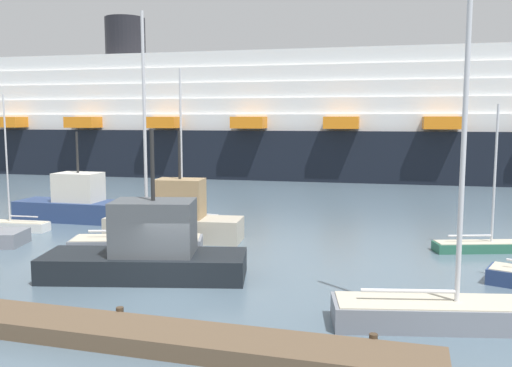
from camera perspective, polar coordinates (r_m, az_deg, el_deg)
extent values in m
plane|color=slate|center=(21.29, -9.41, -11.31)|extent=(600.00, 600.00, 0.00)
cube|color=brown|center=(17.59, -15.71, -14.53)|extent=(19.75, 1.86, 0.52)
cylinder|color=#423323|center=(18.39, -14.00, -13.35)|extent=(0.24, 0.24, 0.63)
cylinder|color=#423323|center=(16.20, 12.13, -16.13)|extent=(0.24, 0.24, 0.63)
cube|color=gray|center=(18.79, 18.55, -12.80)|extent=(6.95, 3.26, 0.79)
cube|color=beige|center=(18.66, 18.59, -11.59)|extent=(6.66, 3.06, 0.04)
cylinder|color=silver|center=(17.90, 20.97, 6.53)|extent=(0.16, 0.16, 11.70)
cylinder|color=silver|center=(18.32, 15.65, -10.75)|extent=(2.98, 0.80, 0.13)
cube|color=#2D6B51|center=(33.36, -7.04, -4.16)|extent=(5.46, 1.72, 0.56)
cube|color=beige|center=(33.30, -7.05, -3.65)|extent=(5.24, 1.61, 0.04)
cylinder|color=silver|center=(33.01, -7.82, 4.05)|extent=(0.13, 0.13, 8.97)
cylinder|color=silver|center=(32.88, -5.87, -3.18)|extent=(2.41, 0.34, 0.10)
cube|color=#2D6B51|center=(29.61, 22.65, -6.13)|extent=(5.00, 2.61, 0.46)
cube|color=beige|center=(29.56, 22.67, -5.65)|extent=(4.78, 2.46, 0.04)
cylinder|color=silver|center=(29.22, 23.67, 0.89)|extent=(0.12, 0.12, 6.82)
cylinder|color=silver|center=(29.20, 21.43, -5.08)|extent=(2.12, 0.79, 0.09)
cube|color=gray|center=(27.56, -12.30, -6.36)|extent=(6.58, 3.60, 0.78)
cube|color=beige|center=(27.47, -12.33, -5.53)|extent=(6.29, 3.39, 0.04)
cylinder|color=silver|center=(26.77, -11.54, 5.79)|extent=(0.15, 0.15, 10.81)
cylinder|color=silver|center=(27.59, -14.23, -4.83)|extent=(2.76, 0.98, 0.12)
cube|color=white|center=(35.38, -23.84, -4.10)|extent=(4.16, 1.31, 0.52)
cube|color=beige|center=(35.33, -23.86, -3.65)|extent=(3.99, 1.22, 0.04)
cylinder|color=silver|center=(35.08, -24.59, 2.35)|extent=(0.10, 0.10, 7.45)
cylinder|color=silver|center=(34.94, -23.09, -3.17)|extent=(1.84, 0.23, 0.08)
cube|color=black|center=(23.39, -11.54, -8.40)|extent=(8.76, 4.64, 1.02)
cube|color=#4C5156|center=(22.93, -10.62, -4.52)|extent=(3.71, 2.80, 2.23)
cylinder|color=#262626|center=(22.57, -10.76, 1.91)|extent=(0.17, 0.17, 2.92)
cube|color=#BCB29E|center=(30.18, -8.54, -4.68)|extent=(7.59, 3.00, 1.25)
cube|color=#A3845B|center=(29.78, -7.92, -1.54)|extent=(2.70, 1.92, 2.11)
cylinder|color=#262626|center=(29.54, -8.00, 2.97)|extent=(0.15, 0.15, 2.59)
cube|color=navy|center=(37.42, -18.44, -2.71)|extent=(7.62, 2.72, 1.28)
cube|color=silver|center=(37.00, -18.03, -0.35)|extent=(2.88, 1.98, 1.85)
cylinder|color=#262626|center=(36.80, -18.16, 3.11)|extent=(0.15, 0.15, 2.64)
cube|color=black|center=(64.85, 0.77, 3.31)|extent=(97.17, 18.12, 5.32)
cube|color=white|center=(64.74, 0.77, 6.42)|extent=(89.37, 16.13, 1.74)
cube|color=white|center=(64.75, 0.78, 7.96)|extent=(84.01, 15.16, 1.74)
cube|color=white|center=(64.81, 0.78, 9.50)|extent=(78.65, 14.20, 1.74)
cube|color=white|center=(64.91, 0.78, 11.04)|extent=(73.29, 13.23, 1.74)
cube|color=white|center=(65.07, 0.78, 12.56)|extent=(67.92, 12.26, 1.74)
cube|color=orange|center=(70.68, -24.33, 5.86)|extent=(3.60, 2.87, 1.22)
cube|color=orange|center=(65.27, -17.53, 6.12)|extent=(3.60, 2.87, 1.22)
cube|color=orange|center=(60.93, -9.64, 6.31)|extent=(3.60, 2.87, 1.22)
cube|color=orange|center=(57.88, -0.73, 6.38)|extent=(3.60, 2.87, 1.22)
cube|color=orange|center=(56.35, 8.91, 6.29)|extent=(3.60, 2.87, 1.22)
cube|color=orange|center=(56.46, 18.80, 6.02)|extent=(3.60, 2.87, 1.22)
cylinder|color=black|center=(71.22, -13.48, 14.54)|extent=(4.87, 4.87, 4.83)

